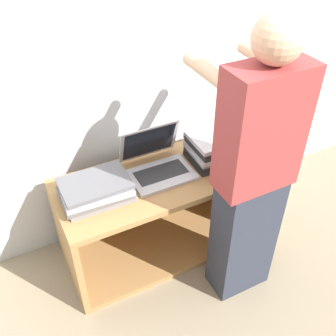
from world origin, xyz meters
The scene contains 7 objects.
ground_plane centered at (0.00, 0.00, 0.00)m, with size 12.00×12.00×0.00m, color gray.
wall_back centered at (0.00, 0.66, 1.20)m, with size 8.00×0.05×2.40m.
cart centered at (0.00, 0.34, 0.31)m, with size 1.28×0.55×0.62m.
laptop_open centered at (0.00, 0.33, 0.67)m, with size 0.38×0.35×0.27m.
laptop_stack_left centered at (-0.41, 0.27, 0.67)m, with size 0.39×0.28×0.10m.
laptop_stack_right centered at (0.40, 0.28, 0.71)m, with size 0.40×0.29×0.18m.
person centered at (0.29, -0.18, 0.83)m, with size 0.40×0.53×1.66m.
Camera 1 is at (-0.78, -1.36, 2.10)m, focal length 42.00 mm.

